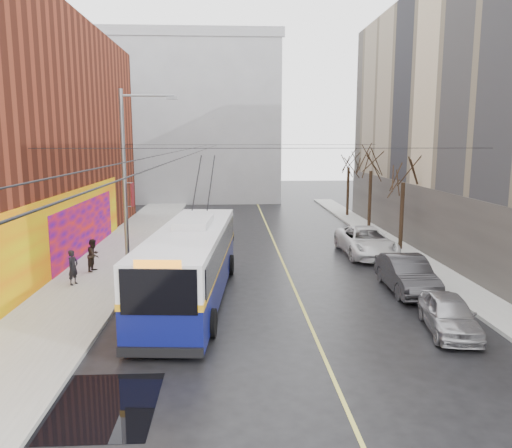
{
  "coord_description": "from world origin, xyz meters",
  "views": [
    {
      "loc": [
        -1.39,
        -13.43,
        6.7
      ],
      "look_at": [
        -0.08,
        11.79,
        2.46
      ],
      "focal_mm": 35.0,
      "sensor_mm": 36.0,
      "label": 1
    }
  ],
  "objects_px": {
    "following_car": "(218,227)",
    "streetlight_pole": "(128,181)",
    "parked_car_a": "(449,314)",
    "parked_car_c": "(366,241)",
    "tree_mid": "(371,160)",
    "pedestrian_b": "(94,255)",
    "tree_far": "(349,158)",
    "parked_car_b": "(407,274)",
    "trolleybus": "(191,262)",
    "tree_near": "(404,170)",
    "pedestrian_a": "(73,267)"
  },
  "relations": [
    {
      "from": "following_car",
      "to": "streetlight_pole",
      "type": "bearing_deg",
      "value": -116.19
    },
    {
      "from": "parked_car_a",
      "to": "parked_car_c",
      "type": "relative_size",
      "value": 0.66
    },
    {
      "from": "tree_mid",
      "to": "pedestrian_b",
      "type": "distance_m",
      "value": 21.2
    },
    {
      "from": "tree_far",
      "to": "parked_car_b",
      "type": "relative_size",
      "value": 1.37
    },
    {
      "from": "trolleybus",
      "to": "pedestrian_b",
      "type": "relative_size",
      "value": 7.66
    },
    {
      "from": "parked_car_c",
      "to": "following_car",
      "type": "distance_m",
      "value": 10.62
    },
    {
      "from": "tree_near",
      "to": "trolleybus",
      "type": "bearing_deg",
      "value": -143.55
    },
    {
      "from": "trolleybus",
      "to": "tree_near",
      "type": "bearing_deg",
      "value": 41.04
    },
    {
      "from": "trolleybus",
      "to": "following_car",
      "type": "height_order",
      "value": "trolleybus"
    },
    {
      "from": "streetlight_pole",
      "to": "parked_car_b",
      "type": "distance_m",
      "value": 13.43
    },
    {
      "from": "pedestrian_a",
      "to": "pedestrian_b",
      "type": "relative_size",
      "value": 0.98
    },
    {
      "from": "parked_car_b",
      "to": "parked_car_c",
      "type": "xyz_separation_m",
      "value": [
        0.1,
        7.16,
        0.03
      ]
    },
    {
      "from": "parked_car_c",
      "to": "pedestrian_b",
      "type": "bearing_deg",
      "value": -167.87
    },
    {
      "from": "streetlight_pole",
      "to": "tree_far",
      "type": "distance_m",
      "value": 25.09
    },
    {
      "from": "tree_near",
      "to": "parked_car_b",
      "type": "distance_m",
      "value": 9.53
    },
    {
      "from": "tree_far",
      "to": "parked_car_a",
      "type": "relative_size",
      "value": 1.68
    },
    {
      "from": "following_car",
      "to": "tree_near",
      "type": "bearing_deg",
      "value": -30.08
    },
    {
      "from": "tree_near",
      "to": "trolleybus",
      "type": "distance_m",
      "value": 15.36
    },
    {
      "from": "tree_near",
      "to": "tree_mid",
      "type": "height_order",
      "value": "tree_mid"
    },
    {
      "from": "trolleybus",
      "to": "pedestrian_b",
      "type": "height_order",
      "value": "trolleybus"
    },
    {
      "from": "tree_far",
      "to": "streetlight_pole",
      "type": "bearing_deg",
      "value": -127.12
    },
    {
      "from": "following_car",
      "to": "parked_car_b",
      "type": "bearing_deg",
      "value": -62.84
    },
    {
      "from": "pedestrian_a",
      "to": "tree_far",
      "type": "bearing_deg",
      "value": -17.79
    },
    {
      "from": "pedestrian_b",
      "to": "trolleybus",
      "type": "bearing_deg",
      "value": -119.13
    },
    {
      "from": "parked_car_b",
      "to": "following_car",
      "type": "bearing_deg",
      "value": 124.79
    },
    {
      "from": "tree_near",
      "to": "parked_car_c",
      "type": "bearing_deg",
      "value": -157.15
    },
    {
      "from": "tree_near",
      "to": "pedestrian_b",
      "type": "relative_size",
      "value": 3.88
    },
    {
      "from": "tree_mid",
      "to": "parked_car_a",
      "type": "xyz_separation_m",
      "value": [
        -2.73,
        -20.03,
        -4.59
      ]
    },
    {
      "from": "tree_mid",
      "to": "trolleybus",
      "type": "bearing_deg",
      "value": -127.17
    },
    {
      "from": "tree_mid",
      "to": "parked_car_c",
      "type": "relative_size",
      "value": 1.14
    },
    {
      "from": "tree_near",
      "to": "pedestrian_b",
      "type": "height_order",
      "value": "tree_near"
    },
    {
      "from": "tree_far",
      "to": "following_car",
      "type": "height_order",
      "value": "tree_far"
    },
    {
      "from": "tree_mid",
      "to": "parked_car_c",
      "type": "xyz_separation_m",
      "value": [
        -2.42,
        -8.02,
        -4.44
      ]
    },
    {
      "from": "tree_mid",
      "to": "tree_far",
      "type": "relative_size",
      "value": 1.02
    },
    {
      "from": "streetlight_pole",
      "to": "trolleybus",
      "type": "height_order",
      "value": "streetlight_pole"
    },
    {
      "from": "parked_car_a",
      "to": "parked_car_b",
      "type": "relative_size",
      "value": 0.81
    },
    {
      "from": "streetlight_pole",
      "to": "following_car",
      "type": "distance_m",
      "value": 12.28
    },
    {
      "from": "following_car",
      "to": "parked_car_a",
      "type": "bearing_deg",
      "value": -71.11
    },
    {
      "from": "tree_mid",
      "to": "following_car",
      "type": "distance_m",
      "value": 12.29
    },
    {
      "from": "parked_car_a",
      "to": "tree_near",
      "type": "bearing_deg",
      "value": 87.1
    },
    {
      "from": "streetlight_pole",
      "to": "tree_mid",
      "type": "distance_m",
      "value": 19.96
    },
    {
      "from": "tree_far",
      "to": "following_car",
      "type": "relative_size",
      "value": 1.48
    },
    {
      "from": "trolleybus",
      "to": "parked_car_b",
      "type": "bearing_deg",
      "value": 8.98
    },
    {
      "from": "trolleybus",
      "to": "following_car",
      "type": "relative_size",
      "value": 2.85
    },
    {
      "from": "tree_mid",
      "to": "tree_far",
      "type": "xyz_separation_m",
      "value": [
        0.0,
        7.0,
        -0.11
      ]
    },
    {
      "from": "pedestrian_a",
      "to": "pedestrian_b",
      "type": "bearing_deg",
      "value": 15.29
    },
    {
      "from": "pedestrian_b",
      "to": "tree_near",
      "type": "bearing_deg",
      "value": -64.41
    },
    {
      "from": "streetlight_pole",
      "to": "pedestrian_b",
      "type": "height_order",
      "value": "streetlight_pole"
    },
    {
      "from": "tree_mid",
      "to": "parked_car_b",
      "type": "relative_size",
      "value": 1.39
    },
    {
      "from": "streetlight_pole",
      "to": "parked_car_c",
      "type": "xyz_separation_m",
      "value": [
        12.71,
        4.98,
        -4.03
      ]
    }
  ]
}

